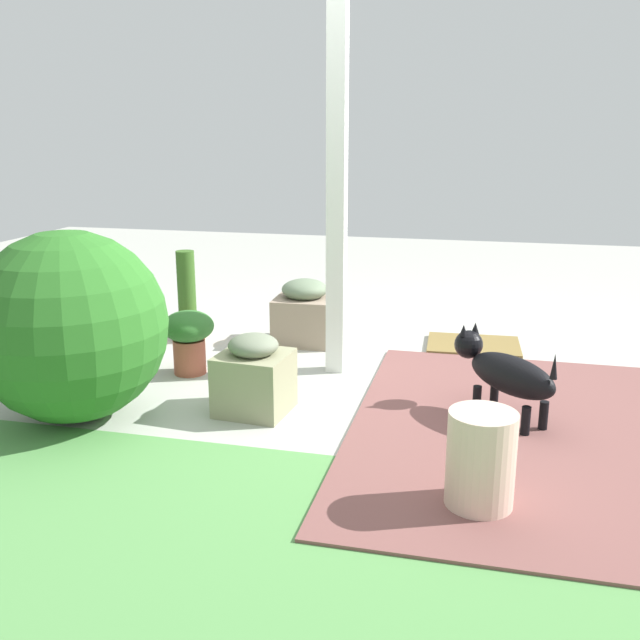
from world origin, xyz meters
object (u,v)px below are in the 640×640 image
(stone_planter_nearest, at_px, (305,313))
(terracotta_pot_broad, at_px, (189,336))
(terracotta_pot_tall, at_px, (187,308))
(doormat, at_px, (473,345))
(dog, at_px, (505,372))
(stone_planter_mid, at_px, (254,376))
(ceramic_urn, at_px, (481,461))
(porch_pillar, at_px, (337,197))
(round_shrub, at_px, (70,327))

(stone_planter_nearest, xyz_separation_m, terracotta_pot_broad, (0.53, 0.83, 0.03))
(terracotta_pot_tall, distance_m, doormat, 2.07)
(stone_planter_nearest, relative_size, terracotta_pot_broad, 1.15)
(terracotta_pot_broad, bearing_deg, dog, 170.67)
(stone_planter_mid, height_order, ceramic_urn, stone_planter_mid)
(porch_pillar, bearing_deg, stone_planter_mid, 69.97)
(dog, height_order, ceramic_urn, dog)
(porch_pillar, relative_size, terracotta_pot_tall, 3.36)
(stone_planter_mid, xyz_separation_m, terracotta_pot_tall, (0.92, -1.20, 0.03))
(stone_planter_mid, height_order, terracotta_pot_broad, stone_planter_mid)
(stone_planter_nearest, relative_size, ceramic_urn, 1.12)
(terracotta_pot_tall, bearing_deg, ceramic_urn, 137.40)
(doormat, bearing_deg, terracotta_pot_tall, 7.72)
(stone_planter_nearest, xyz_separation_m, round_shrub, (0.82, 1.63, 0.29))
(round_shrub, bearing_deg, ceramic_urn, 167.70)
(stone_planter_nearest, relative_size, doormat, 0.73)
(porch_pillar, xyz_separation_m, dog, (-1.02, 0.59, -0.82))
(terracotta_pot_tall, bearing_deg, stone_planter_nearest, -171.28)
(dog, bearing_deg, terracotta_pot_tall, -24.46)
(terracotta_pot_broad, relative_size, dog, 0.71)
(porch_pillar, bearing_deg, ceramic_urn, 121.20)
(stone_planter_mid, height_order, round_shrub, round_shrub)
(ceramic_urn, xyz_separation_m, doormat, (0.09, -2.23, -0.19))
(porch_pillar, xyz_separation_m, ceramic_urn, (-0.93, 1.53, -0.89))
(stone_planter_nearest, xyz_separation_m, doormat, (-1.19, -0.15, -0.20))
(stone_planter_mid, bearing_deg, ceramic_urn, 148.00)
(porch_pillar, xyz_separation_m, terracotta_pot_tall, (1.20, -0.43, -0.86))
(stone_planter_mid, xyz_separation_m, round_shrub, (0.89, 0.30, 0.30))
(round_shrub, height_order, terracotta_pot_tall, round_shrub)
(stone_planter_nearest, xyz_separation_m, dog, (-1.37, 1.14, 0.06))
(stone_planter_mid, relative_size, ceramic_urn, 1.06)
(stone_planter_mid, distance_m, dog, 1.32)
(terracotta_pot_broad, bearing_deg, terracotta_pot_tall, -65.51)
(porch_pillar, bearing_deg, stone_planter_nearest, -57.67)
(terracotta_pot_broad, xyz_separation_m, terracotta_pot_tall, (0.32, -0.70, -0.01))
(stone_planter_mid, height_order, doormat, stone_planter_mid)
(doormat, bearing_deg, stone_planter_mid, 52.74)
(stone_planter_mid, bearing_deg, doormat, -127.26)
(stone_planter_nearest, bearing_deg, terracotta_pot_tall, 8.72)
(stone_planter_mid, xyz_separation_m, terracotta_pot_broad, (0.60, -0.50, 0.05))
(terracotta_pot_tall, bearing_deg, terracotta_pot_broad, 114.49)
(doormat, bearing_deg, porch_pillar, 39.87)
(round_shrub, xyz_separation_m, doormat, (-2.01, -1.77, -0.49))
(round_shrub, bearing_deg, stone_planter_mid, -161.53)
(terracotta_pot_tall, bearing_deg, stone_planter_mid, 127.40)
(porch_pillar, distance_m, terracotta_pot_broad, 1.25)
(terracotta_pot_broad, distance_m, doormat, 1.99)
(stone_planter_nearest, relative_size, round_shrub, 0.46)
(stone_planter_nearest, distance_m, doormat, 1.22)
(terracotta_pot_broad, distance_m, dog, 1.93)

